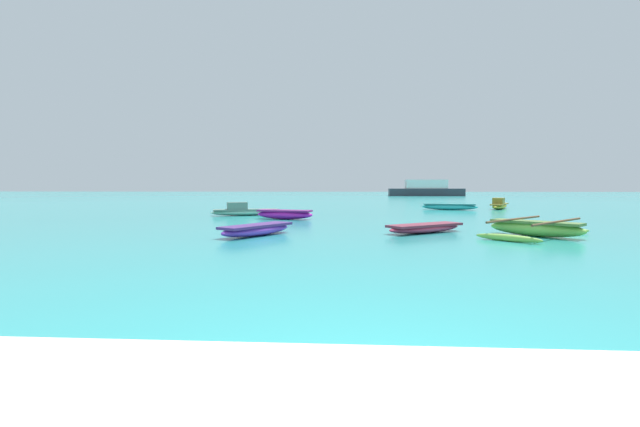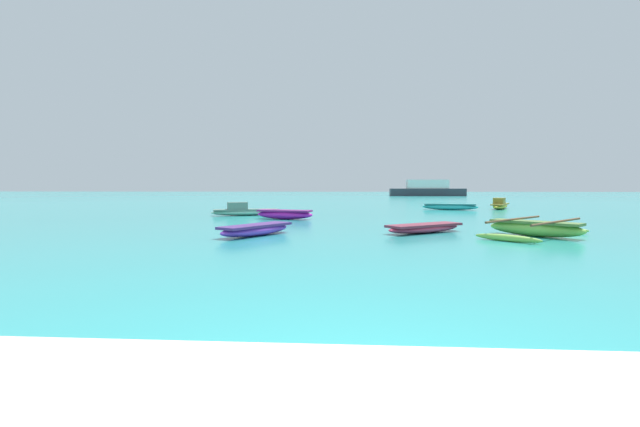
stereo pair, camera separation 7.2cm
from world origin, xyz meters
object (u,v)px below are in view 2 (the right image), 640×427
moored_boat_5 (535,228)px  distant_ferry (427,189)px  moored_boat_4 (245,211)px  moored_boat_6 (450,206)px  moored_boat_2 (500,205)px  moored_boat_0 (285,214)px  moored_boat_3 (424,228)px  moored_boat_1 (256,229)px

moored_boat_5 → distant_ferry: (6.87, 56.48, 0.81)m
moored_boat_4 → moored_boat_6: bearing=6.8°
moored_boat_2 → moored_boat_4: 17.72m
distant_ferry → moored_boat_0: bearing=-107.4°
moored_boat_5 → moored_boat_6: size_ratio=1.18×
moored_boat_0 → moored_boat_4: (-2.51, 2.41, 0.01)m
moored_boat_5 → distant_ferry: size_ratio=0.36×
moored_boat_0 → distant_ferry: distant_ferry is taller
moored_boat_4 → moored_boat_5: size_ratio=0.89×
moored_boat_3 → moored_boat_6: size_ratio=0.84×
moored_boat_0 → moored_boat_2: 16.82m
distant_ferry → moored_boat_2: bearing=-93.2°
moored_boat_2 → distant_ferry: distant_ferry is taller
moored_boat_0 → moored_boat_4: bearing=149.8°
moored_boat_4 → distant_ferry: 51.08m
moored_boat_1 → moored_boat_4: size_ratio=0.77×
moored_boat_0 → moored_boat_3: size_ratio=0.96×
moored_boat_6 → moored_boat_4: bearing=-137.4°
moored_boat_2 → moored_boat_6: size_ratio=1.05×
moored_boat_1 → moored_boat_3: size_ratio=0.96×
moored_boat_2 → moored_boat_0: bearing=153.7°
moored_boat_4 → distant_ferry: (18.23, 47.71, 0.81)m
moored_boat_5 → moored_boat_3: bearing=-149.4°
moored_boat_1 → moored_boat_5: size_ratio=0.69×
moored_boat_0 → moored_boat_3: moored_boat_0 is taller
moored_boat_2 → moored_boat_6: 4.08m
moored_boat_0 → moored_boat_4: size_ratio=0.77×
moored_boat_0 → distant_ferry: 52.53m
moored_boat_5 → moored_boat_6: 14.91m
moored_boat_0 → moored_boat_6: moored_boat_0 is taller
moored_boat_1 → moored_boat_3: (5.48, 1.20, -0.03)m
distant_ferry → moored_boat_6: bearing=-98.2°
moored_boat_3 → moored_boat_5: 3.36m
moored_boat_5 → moored_boat_4: bearing=-173.4°
moored_boat_4 → moored_boat_6: size_ratio=1.05×
moored_boat_1 → moored_boat_3: 5.61m
moored_boat_0 → moored_boat_5: bearing=-22.1°
moored_boat_5 → distant_ferry: distant_ferry is taller
moored_boat_3 → moored_boat_0: bearing=99.1°
moored_boat_2 → moored_boat_3: (-7.87, -15.67, -0.10)m
moored_boat_2 → moored_boat_3: 17.53m
moored_boat_1 → moored_boat_0: bearing=32.1°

